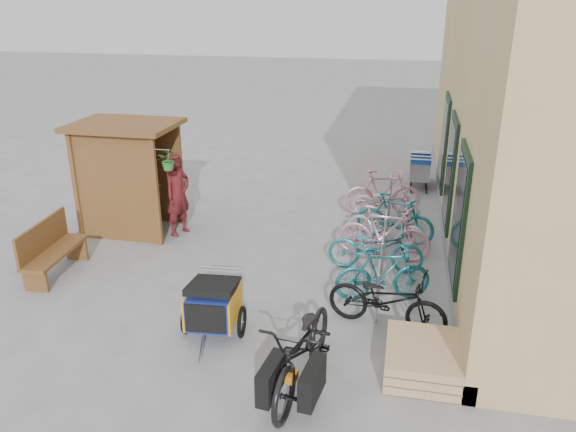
% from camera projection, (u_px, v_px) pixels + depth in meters
% --- Properties ---
extents(ground, '(80.00, 80.00, 0.00)m').
position_uv_depth(ground, '(241.00, 299.00, 9.62)').
color(ground, '#949497').
extents(kiosk, '(2.49, 1.65, 2.40)m').
position_uv_depth(kiosk, '(124.00, 162.00, 11.94)').
color(kiosk, brown).
rests_on(kiosk, ground).
extents(bike_rack, '(0.05, 5.35, 0.86)m').
position_uv_depth(bike_rack, '(386.00, 229.00, 11.17)').
color(bike_rack, '#A5A8AD').
rests_on(bike_rack, ground).
extents(pallet_stack, '(1.00, 1.20, 0.40)m').
position_uv_depth(pallet_stack, '(422.00, 359.00, 7.69)').
color(pallet_stack, tan).
rests_on(pallet_stack, ground).
extents(bench, '(0.59, 1.66, 1.03)m').
position_uv_depth(bench, '(51.00, 248.00, 10.30)').
color(bench, brown).
rests_on(bench, ground).
extents(shopping_carts, '(0.53, 1.48, 0.96)m').
position_uv_depth(shopping_carts, '(420.00, 166.00, 15.19)').
color(shopping_carts, silver).
rests_on(shopping_carts, ground).
extents(child_trailer, '(0.96, 1.59, 0.93)m').
position_uv_depth(child_trailer, '(213.00, 304.00, 8.48)').
color(child_trailer, navy).
rests_on(child_trailer, ground).
extents(cargo_bike, '(1.04, 2.28, 1.15)m').
position_uv_depth(cargo_bike, '(304.00, 350.00, 7.26)').
color(cargo_bike, black).
rests_on(cargo_bike, ground).
extents(person_kiosk, '(0.65, 0.77, 1.81)m').
position_uv_depth(person_kiosk, '(178.00, 194.00, 11.98)').
color(person_kiosk, maroon).
rests_on(person_kiosk, ground).
extents(bike_0, '(1.99, 1.09, 0.99)m').
position_uv_depth(bike_0, '(387.00, 300.00, 8.62)').
color(bike_0, black).
rests_on(bike_0, ground).
extents(bike_1, '(1.70, 0.89, 0.98)m').
position_uv_depth(bike_1, '(383.00, 273.00, 9.45)').
color(bike_1, teal).
rests_on(bike_1, ground).
extents(bike_2, '(1.78, 0.63, 0.94)m').
position_uv_depth(bike_2, '(376.00, 247.00, 10.49)').
color(bike_2, teal).
rests_on(bike_2, ground).
extents(bike_3, '(1.86, 0.68, 1.10)m').
position_uv_depth(bike_3, '(384.00, 233.00, 10.92)').
color(bike_3, pink).
rests_on(bike_3, ground).
extents(bike_4, '(1.83, 1.14, 0.91)m').
position_uv_depth(bike_4, '(387.00, 226.00, 11.49)').
color(bike_4, '#BABABF').
rests_on(bike_4, ground).
extents(bike_5, '(1.78, 0.95, 1.03)m').
position_uv_depth(bike_5, '(395.00, 217.00, 11.78)').
color(bike_5, teal).
rests_on(bike_5, ground).
extents(bike_6, '(1.69, 0.96, 0.84)m').
position_uv_depth(bike_6, '(387.00, 203.00, 12.86)').
color(bike_6, '#BABABF').
rests_on(bike_6, ground).
extents(bike_7, '(1.90, 0.94, 1.10)m').
position_uv_depth(bike_7, '(383.00, 192.00, 13.17)').
color(bike_7, pink).
rests_on(bike_7, ground).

